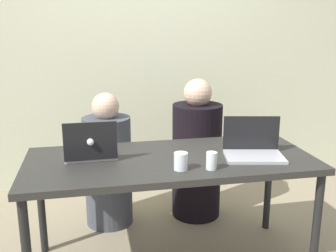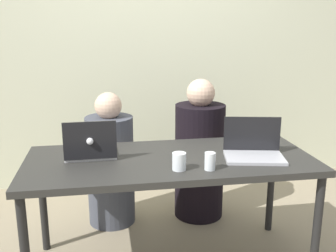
{
  "view_description": "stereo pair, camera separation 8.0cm",
  "coord_description": "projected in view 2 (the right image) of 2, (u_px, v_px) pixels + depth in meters",
  "views": [
    {
      "loc": [
        -0.46,
        -2.22,
        1.52
      ],
      "look_at": [
        0.0,
        0.07,
        0.92
      ],
      "focal_mm": 42.0,
      "sensor_mm": 36.0,
      "label": 1
    },
    {
      "loc": [
        -0.39,
        -2.23,
        1.52
      ],
      "look_at": [
        0.0,
        0.07,
        0.92
      ],
      "focal_mm": 42.0,
      "sensor_mm": 36.0,
      "label": 2
    }
  ],
  "objects": [
    {
      "name": "back_wall",
      "position": [
        143.0,
        63.0,
        3.72
      ],
      "size": [
        4.53,
        0.1,
        2.34
      ],
      "primitive_type": "cube",
      "color": "beige",
      "rests_on": "ground"
    },
    {
      "name": "desk",
      "position": [
        170.0,
        167.0,
        2.41
      ],
      "size": [
        1.74,
        0.75,
        0.74
      ],
      "color": "#2C2B28",
      "rests_on": "ground"
    },
    {
      "name": "person_on_left",
      "position": [
        111.0,
        166.0,
        3.04
      ],
      "size": [
        0.39,
        0.39,
        1.04
      ],
      "rotation": [
        0.0,
        0.0,
        3.21
      ],
      "color": "#424651",
      "rests_on": "ground"
    },
    {
      "name": "person_on_right",
      "position": [
        199.0,
        157.0,
        3.14
      ],
      "size": [
        0.42,
        0.42,
        1.12
      ],
      "rotation": [
        0.0,
        0.0,
        3.21
      ],
      "color": "black",
      "rests_on": "ground"
    },
    {
      "name": "laptop_back_left",
      "position": [
        91.0,
        149.0,
        2.38
      ],
      "size": [
        0.31,
        0.29,
        0.24
      ],
      "rotation": [
        0.0,
        0.0,
        3.16
      ],
      "color": "silver",
      "rests_on": "desk"
    },
    {
      "name": "laptop_front_right",
      "position": [
        253.0,
        149.0,
        2.39
      ],
      "size": [
        0.39,
        0.31,
        0.23
      ],
      "rotation": [
        0.0,
        0.0,
        -0.2
      ],
      "color": "#B5B6BC",
      "rests_on": "desk"
    },
    {
      "name": "water_glass_center",
      "position": [
        179.0,
        163.0,
        2.18
      ],
      "size": [
        0.08,
        0.08,
        0.1
      ],
      "color": "white",
      "rests_on": "desk"
    },
    {
      "name": "water_glass_right",
      "position": [
        210.0,
        162.0,
        2.18
      ],
      "size": [
        0.06,
        0.06,
        0.1
      ],
      "color": "white",
      "rests_on": "desk"
    }
  ]
}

